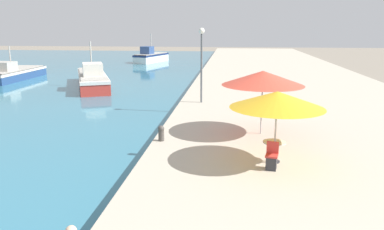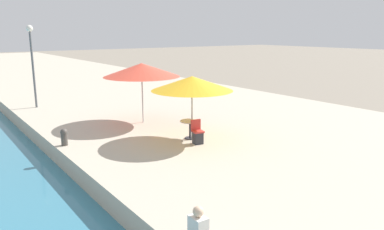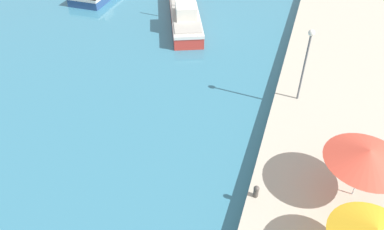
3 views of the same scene
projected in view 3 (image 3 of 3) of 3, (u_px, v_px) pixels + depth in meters
The scene contains 4 objects.
fishing_boat_near at pixel (185, 13), 32.30m from camera, with size 6.35×10.67×4.02m.
cafe_umbrella_white at pixel (368, 156), 15.57m from camera, with size 3.55×3.55×2.80m.
mooring_bollard at pixel (256, 191), 16.82m from camera, with size 0.26×0.26×0.65m.
lamppost at pixel (307, 54), 20.92m from camera, with size 0.36×0.36×4.56m.
Camera 3 is at (1.07, 2.78, 14.33)m, focal length 35.00 mm.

